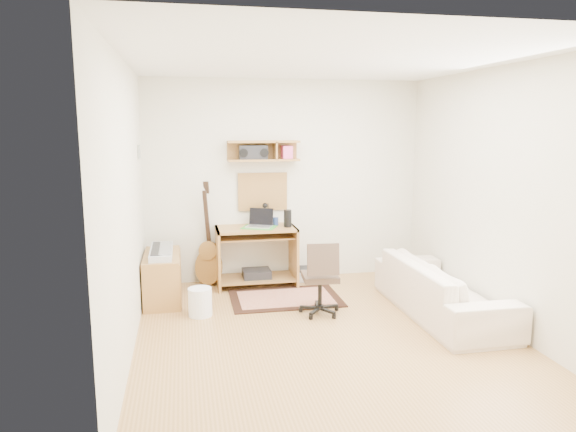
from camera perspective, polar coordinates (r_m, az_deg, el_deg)
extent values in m
cube|color=#B08149|center=(5.33, 3.89, -12.58)|extent=(3.60, 4.00, 0.01)
cube|color=white|center=(4.96, 4.25, 16.54)|extent=(3.60, 4.00, 0.01)
cube|color=beige|center=(6.92, -0.33, 3.81)|extent=(3.60, 0.01, 2.60)
cube|color=beige|center=(4.83, -17.07, 0.78)|extent=(0.01, 4.00, 2.60)
cube|color=beige|center=(5.72, 21.78, 1.86)|extent=(0.01, 4.00, 2.60)
cube|color=#A6753A|center=(6.71, -2.66, 7.04)|extent=(0.90, 0.25, 0.26)
cube|color=tan|center=(6.86, -2.76, 2.65)|extent=(0.64, 0.03, 0.49)
cube|color=#4C8CBF|center=(6.27, -15.78, 6.68)|extent=(0.02, 0.20, 0.15)
cylinder|color=black|center=(6.65, -0.04, -0.27)|extent=(0.10, 0.10, 0.22)
cylinder|color=#2D4489|center=(6.78, -1.34, -0.58)|extent=(0.07, 0.07, 0.10)
cube|color=black|center=(6.68, -3.79, 6.85)|extent=(0.35, 0.16, 0.18)
cube|color=#CFAD8A|center=(6.30, -0.28, -8.85)|extent=(1.28, 0.86, 0.02)
cube|color=#A6753A|center=(6.34, -13.39, -6.47)|extent=(0.40, 0.90, 0.55)
cube|color=#B2B5BA|center=(6.26, -13.51, -3.74)|extent=(0.25, 0.80, 0.07)
cylinder|color=white|center=(5.80, -9.46, -9.13)|extent=(0.33, 0.33, 0.30)
cube|color=#A5A8AA|center=(7.03, 2.80, -6.20)|extent=(0.44, 0.38, 0.15)
imported|color=beige|center=(5.93, 16.29, -6.61)|extent=(0.58, 1.98, 0.77)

